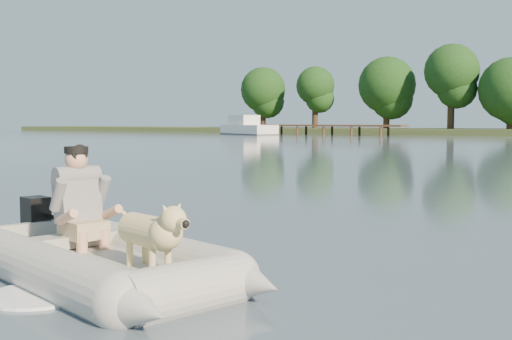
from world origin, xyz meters
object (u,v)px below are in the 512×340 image
Objects in this scene: dinghy at (107,222)px; dog at (148,237)px; cabin_cruiser at (248,125)px; man at (78,196)px; dock at (319,130)px.

dinghy is 0.58m from dog.
dog is 0.11× the size of cabin_cruiser.
cabin_cruiser is (-34.53, 50.32, 0.55)m from dog.
dinghy is 60.63m from cabin_cruiser.
man is at bearing 180.00° from dog.
dock is 7.35m from cabin_cruiser.
dock is 21.74× the size of dog.
dinghy is 0.56× the size of cabin_cruiser.
man is 60.15m from cabin_cruiser.
dinghy reaches higher than dog.
man is (26.45, -52.50, 0.17)m from dock.
dog is (27.62, -52.77, -0.06)m from dock.
cabin_cruiser is at bearing 136.93° from man.
dinghy is 0.65m from man.
man reaches higher than dinghy.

